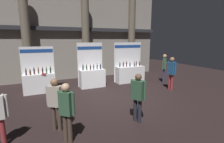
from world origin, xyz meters
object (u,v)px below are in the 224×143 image
exhibitor_booth_2 (130,72)px  trash_bin (64,111)px  visitor_2 (138,93)px  visitor_5 (55,100)px  visitor_0 (164,66)px  exhibitor_booth_1 (92,76)px  visitor_3 (67,109)px  exhibitor_booth_0 (39,81)px  visitor_1 (171,70)px

exhibitor_booth_2 → trash_bin: (-4.69, -3.57, -0.31)m
visitor_2 → visitor_5: size_ratio=1.02×
visitor_5 → visitor_0: bearing=-120.7°
exhibitor_booth_1 → visitor_3: bearing=-114.6°
exhibitor_booth_1 → exhibitor_booth_0: bearing=177.3°
exhibitor_booth_0 → exhibitor_booth_1: (2.79, -0.13, 0.03)m
exhibitor_booth_2 → visitor_0: 2.21m
exhibitor_booth_0 → visitor_3: 5.00m
visitor_1 → visitor_3: (-5.92, -2.47, -0.14)m
exhibitor_booth_2 → visitor_1: exhibitor_booth_2 is taller
exhibitor_booth_2 → visitor_5: size_ratio=1.57×
trash_bin → visitor_1: bearing=10.8°
exhibitor_booth_1 → exhibitor_booth_2: exhibitor_booth_1 is taller
visitor_3 → visitor_5: visitor_3 is taller
exhibitor_booth_1 → visitor_1: exhibitor_booth_1 is taller
exhibitor_booth_0 → trash_bin: (0.68, -3.60, -0.29)m
trash_bin → exhibitor_booth_1: bearing=58.6°
visitor_0 → visitor_1: bearing=-166.3°
trash_bin → visitor_0: 7.09m
visitor_2 → exhibitor_booth_1: bearing=-25.4°
visitor_1 → visitor_2: bearing=-56.2°
exhibitor_booth_0 → visitor_3: bearing=-83.4°
trash_bin → visitor_5: bearing=-115.7°
visitor_2 → visitor_5: visitor_2 is taller
visitor_3 → visitor_5: bearing=148.7°
trash_bin → visitor_1: (5.82, 1.11, 0.77)m
trash_bin → visitor_5: 0.95m
exhibitor_booth_2 → visitor_1: size_ratio=1.41×
trash_bin → visitor_5: size_ratio=0.39×
exhibitor_booth_2 → visitor_3: exhibitor_booth_2 is taller
visitor_3 → visitor_5: (-0.20, 0.73, 0.01)m
visitor_0 → visitor_3: 7.74m
visitor_3 → visitor_1: bearing=66.3°
visitor_5 → trash_bin: bearing=-81.0°
trash_bin → exhibitor_booth_0: bearing=100.7°
trash_bin → visitor_3: 1.51m
exhibitor_booth_0 → visitor_5: bearing=-84.9°
visitor_1 → exhibitor_booth_1: bearing=-120.7°
visitor_0 → visitor_3: bearing=162.3°
trash_bin → visitor_2: (2.20, -1.16, 0.67)m
exhibitor_booth_1 → visitor_3: (-2.22, -4.83, 0.31)m
trash_bin → visitor_3: bearing=-94.4°
trash_bin → visitor_5: (-0.30, -0.63, 0.64)m
trash_bin → visitor_0: size_ratio=0.35×
exhibitor_booth_1 → visitor_5: size_ratio=1.58×
exhibitor_booth_1 → trash_bin: bearing=-121.4°
exhibitor_booth_0 → visitor_5: size_ratio=1.46×
exhibitor_booth_2 → visitor_2: exhibitor_booth_2 is taller
visitor_0 → visitor_5: visitor_0 is taller
exhibitor_booth_1 → visitor_0: exhibitor_booth_1 is taller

